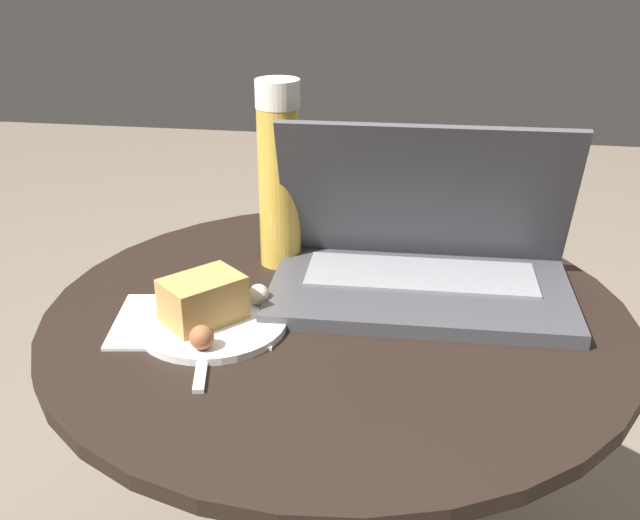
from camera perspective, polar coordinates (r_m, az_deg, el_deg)
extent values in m
cylinder|color=#9E9EA3|center=(1.09, 1.20, -17.10)|extent=(0.06, 0.06, 0.53)
cylinder|color=black|center=(0.93, 1.34, -4.20)|extent=(0.72, 0.72, 0.02)
cube|color=white|center=(0.91, -9.48, -4.60)|extent=(0.21, 0.16, 0.00)
cube|color=#47474C|center=(0.96, 7.61, -2.44)|extent=(0.38, 0.22, 0.02)
cube|color=gray|center=(0.98, 7.66, -1.07)|extent=(0.30, 0.11, 0.00)
cube|color=#47474C|center=(0.98, 7.99, 4.99)|extent=(0.38, 0.09, 0.20)
cube|color=silver|center=(0.98, 7.99, 4.87)|extent=(0.35, 0.08, 0.18)
cylinder|color=gold|center=(1.02, -3.10, 5.49)|extent=(0.06, 0.06, 0.22)
cylinder|color=white|center=(0.98, -3.27, 12.56)|extent=(0.06, 0.06, 0.04)
cylinder|color=white|center=(0.89, -8.17, -4.81)|extent=(0.18, 0.18, 0.01)
cube|color=tan|center=(0.88, -8.91, -2.97)|extent=(0.11, 0.11, 0.05)
sphere|color=#9E5B38|center=(0.83, -9.01, -5.83)|extent=(0.03, 0.03, 0.03)
sphere|color=beige|center=(0.92, -4.70, -2.63)|extent=(0.03, 0.03, 0.03)
cube|color=silver|center=(0.83, -8.91, -7.45)|extent=(0.04, 0.13, 0.00)
cube|color=silver|center=(0.91, -8.47, -4.48)|extent=(0.04, 0.06, 0.00)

